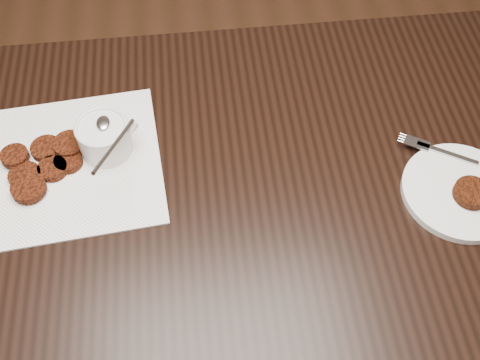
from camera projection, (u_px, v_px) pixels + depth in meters
name	position (u px, v px, depth m)	size (l,w,h in m)	color
table	(223.00, 293.00, 1.28)	(1.35, 0.87, 0.75)	black
napkin	(72.00, 164.00, 1.02)	(0.31, 0.31, 0.00)	white
sauce_ramekin	(101.00, 126.00, 0.98)	(0.12, 0.12, 0.13)	silver
patty_cluster	(46.00, 160.00, 1.01)	(0.19, 0.19, 0.02)	#63210D
plate_with_patty	(461.00, 189.00, 0.97)	(0.20, 0.20, 0.03)	white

